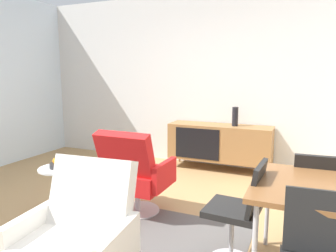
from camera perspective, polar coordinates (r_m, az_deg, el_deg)
The scene contains 11 objects.
ground_plane at distance 3.19m, azimuth -5.40°, elevation -18.86°, with size 8.32×8.32×0.00m, color tan.
wall_back at distance 5.23m, azimuth 8.32°, elevation 8.19°, with size 6.80×0.12×2.80m, color silver.
sideboard at distance 5.01m, azimuth 9.31°, elevation -2.98°, with size 1.60×0.45×0.72m.
vase_cobalt at distance 4.89m, azimuth 12.11°, elevation 1.70°, with size 0.09×0.09×0.29m.
dining_chair_near_window at distance 2.60m, azimuth 12.98°, elevation -14.48°, with size 0.45×0.42×0.86m.
dining_chair_back_left at distance 3.09m, azimuth 25.10°, elevation -11.18°, with size 0.42×0.45×0.86m.
lounge_chair_red at distance 3.42m, azimuth -6.19°, elevation -8.37°, with size 0.72×0.66×0.95m.
armchair_black_shell at distance 2.26m, azimuth -15.88°, elevation -18.46°, with size 0.76×0.70×0.95m.
side_table_round at distance 3.64m, azimuth -18.96°, elevation -10.16°, with size 0.44×0.44×0.52m.
fruit_bowl at distance 3.56m, azimuth -19.16°, elevation -6.49°, with size 0.20×0.20×0.11m.
area_rug at distance 3.02m, azimuth -9.62°, elevation -20.61°, with size 2.20×1.70×0.01m, color #595654.
Camera 1 is at (1.37, -2.45, 1.52)m, focal length 33.52 mm.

